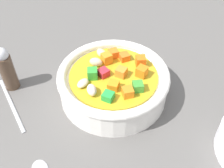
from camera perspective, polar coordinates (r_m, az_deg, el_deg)
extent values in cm
cube|color=#565451|center=(49.22, 0.00, -2.95)|extent=(140.00, 140.00, 2.00)
cylinder|color=white|center=(46.93, 0.00, -0.37)|extent=(18.86, 18.86, 4.31)
torus|color=white|center=(45.09, 0.00, 1.97)|extent=(19.29, 19.29, 1.57)
cylinder|color=gold|center=(45.28, 0.00, 1.72)|extent=(15.22, 15.22, 0.40)
cube|color=green|center=(44.31, -4.55, 2.26)|extent=(1.75, 1.75, 1.74)
ellipsoid|color=beige|center=(46.60, -3.77, 4.73)|extent=(1.97, 2.57, 1.57)
cube|color=orange|center=(44.49, 6.14, 2.34)|extent=(2.26, 2.26, 1.76)
ellipsoid|color=beige|center=(41.76, -4.73, -1.28)|extent=(2.62, 2.07, 1.54)
cube|color=orange|center=(47.92, 2.37, 5.86)|extent=(2.14, 2.14, 1.24)
cube|color=orange|center=(47.10, -1.46, 5.54)|extent=(2.25, 2.25, 1.83)
cube|color=#398D2F|center=(42.37, 5.25, -0.54)|extent=(1.85, 1.85, 1.46)
cube|color=orange|center=(42.48, -0.09, -0.31)|extent=(2.06, 2.06, 1.29)
ellipsoid|color=beige|center=(43.35, -6.59, 0.19)|extent=(2.72, 2.52, 0.99)
cube|color=orange|center=(41.43, 3.05, -1.75)|extent=(2.02, 2.02, 1.43)
cube|color=green|center=(40.95, -1.18, -2.63)|extent=(2.18, 2.18, 1.20)
cube|color=orange|center=(44.70, 1.68, 2.64)|extent=(2.21, 2.21, 1.47)
cube|color=red|center=(45.08, -2.16, 2.84)|extent=(2.30, 2.30, 1.20)
cube|color=orange|center=(48.49, 0.11, 6.59)|extent=(2.11, 2.11, 1.42)
cube|color=orange|center=(46.69, 5.86, 4.89)|extent=(1.78, 1.78, 1.86)
ellipsoid|color=beige|center=(48.70, -2.57, 6.67)|extent=(2.73, 2.51, 1.33)
cylinder|color=silver|center=(49.82, -21.09, -3.96)|extent=(12.10, 7.80, 0.66)
ellipsoid|color=silver|center=(41.03, -15.63, -16.92)|extent=(3.82, 3.56, 0.79)
cylinder|color=#4C3828|center=(51.06, -21.71, 2.34)|extent=(2.63, 2.63, 7.01)
sphere|color=silver|center=(48.59, -22.98, 5.88)|extent=(2.36, 2.36, 2.36)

